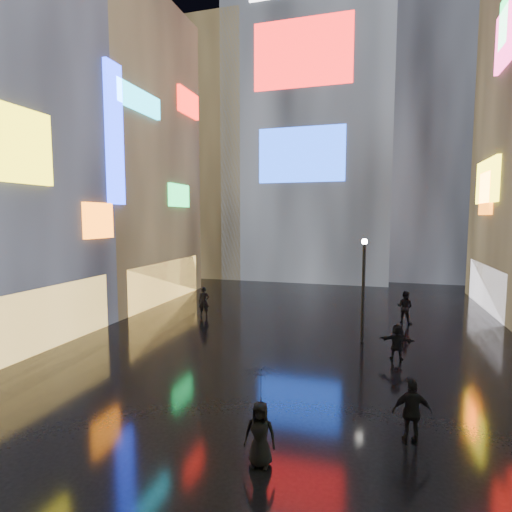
% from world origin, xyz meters
% --- Properties ---
extents(ground, '(140.00, 140.00, 0.00)m').
position_xyz_m(ground, '(0.00, 20.00, 0.00)').
color(ground, black).
rests_on(ground, ground).
extents(building_left_far, '(10.28, 12.00, 22.00)m').
position_xyz_m(building_left_far, '(-15.98, 26.00, 10.98)').
color(building_left_far, black).
rests_on(building_left_far, ground).
extents(tower_main, '(16.00, 14.20, 42.00)m').
position_xyz_m(tower_main, '(-3.00, 43.97, 21.01)').
color(tower_main, black).
rests_on(tower_main, ground).
extents(tower_flank_right, '(12.00, 12.00, 34.00)m').
position_xyz_m(tower_flank_right, '(9.00, 46.00, 17.00)').
color(tower_flank_right, black).
rests_on(tower_flank_right, ground).
extents(tower_flank_left, '(10.00, 10.00, 26.00)m').
position_xyz_m(tower_flank_left, '(-14.00, 42.00, 13.00)').
color(tower_flank_left, black).
rests_on(tower_flank_left, ground).
extents(lamp_far, '(0.30, 0.30, 5.20)m').
position_xyz_m(lamp_far, '(3.18, 20.08, 2.94)').
color(lamp_far, black).
rests_on(lamp_far, ground).
extents(pedestrian_3, '(1.12, 0.60, 1.81)m').
position_xyz_m(pedestrian_3, '(4.75, 11.09, 0.91)').
color(pedestrian_3, black).
rests_on(pedestrian_3, ground).
extents(pedestrian_4, '(0.84, 0.58, 1.65)m').
position_xyz_m(pedestrian_4, '(1.00, 8.96, 0.82)').
color(pedestrian_4, black).
rests_on(pedestrian_4, ground).
extents(pedestrian_5, '(1.50, 0.55, 1.59)m').
position_xyz_m(pedestrian_5, '(4.71, 17.88, 0.80)').
color(pedestrian_5, black).
rests_on(pedestrian_5, ground).
extents(pedestrian_6, '(0.76, 0.59, 1.86)m').
position_xyz_m(pedestrian_6, '(-6.57, 22.63, 0.93)').
color(pedestrian_6, black).
rests_on(pedestrian_6, ground).
extents(pedestrian_7, '(1.14, 1.03, 1.91)m').
position_xyz_m(pedestrian_7, '(5.49, 24.52, 0.95)').
color(pedestrian_7, black).
rests_on(pedestrian_7, ground).
extents(umbrella_2, '(1.25, 1.23, 0.91)m').
position_xyz_m(umbrella_2, '(1.00, 8.96, 2.10)').
color(umbrella_2, black).
rests_on(umbrella_2, pedestrian_4).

